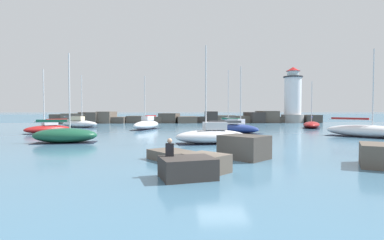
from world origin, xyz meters
TOP-DOWN VIEW (x-y plane):
  - ground_plane at (0.00, 0.00)m, footprint 600.00×600.00m
  - open_sea_beyond at (0.00, 110.71)m, footprint 400.00×116.00m
  - breakwater_jetty at (-0.08, 50.62)m, footprint 57.88×6.75m
  - lighthouse at (24.03, 49.99)m, footprint 4.90×4.90m
  - foreground_rocks at (1.90, 0.39)m, footprint 13.52×7.56m
  - sailboat_moored_0 at (19.41, 31.13)m, footprint 5.50×7.77m
  - sailboat_moored_1 at (17.61, 15.08)m, footprint 6.83×7.58m
  - sailboat_moored_2 at (5.51, 21.87)m, footprint 5.50×6.78m
  - sailboat_moored_3 at (-11.88, 11.65)m, footprint 5.55×2.71m
  - sailboat_moored_4 at (6.79, 33.99)m, footprint 2.76×7.96m
  - sailboat_moored_5 at (-6.34, 28.96)m, footprint 4.36×7.28m
  - sailboat_moored_6 at (0.75, 10.23)m, footprint 6.34×3.07m
  - sailboat_moored_7 at (-17.81, 22.71)m, footprint 5.15×5.10m
  - sailboat_moored_8 at (-17.62, 34.39)m, footprint 6.79×4.28m
  - person_on_rocks at (-2.65, -2.04)m, footprint 0.36×0.22m

SIDE VIEW (x-z plane):
  - ground_plane at x=0.00m, z-range 0.00..0.00m
  - open_sea_beyond at x=0.00m, z-range 0.00..0.01m
  - sailboat_moored_0 at x=19.41m, z-range -3.14..4.18m
  - foreground_rocks at x=1.90m, z-range -0.15..1.23m
  - sailboat_moored_4 at x=6.79m, z-range -4.14..5.30m
  - sailboat_moored_7 at x=-17.81m, z-range -3.28..4.49m
  - sailboat_moored_2 at x=5.51m, z-range -3.47..4.74m
  - sailboat_moored_3 at x=-11.88m, z-range -3.23..4.54m
  - sailboat_moored_1 at x=17.61m, z-range -3.90..5.22m
  - sailboat_moored_8 at x=-17.62m, z-range -3.53..4.89m
  - sailboat_moored_6 at x=0.75m, z-range -3.45..4.82m
  - sailboat_moored_5 at x=-6.34m, z-range -3.12..4.58m
  - person_on_rocks at x=-2.65m, z-range 0.09..1.75m
  - breakwater_jetty at x=-0.08m, z-range -0.32..2.28m
  - lighthouse at x=24.03m, z-range -0.89..11.41m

